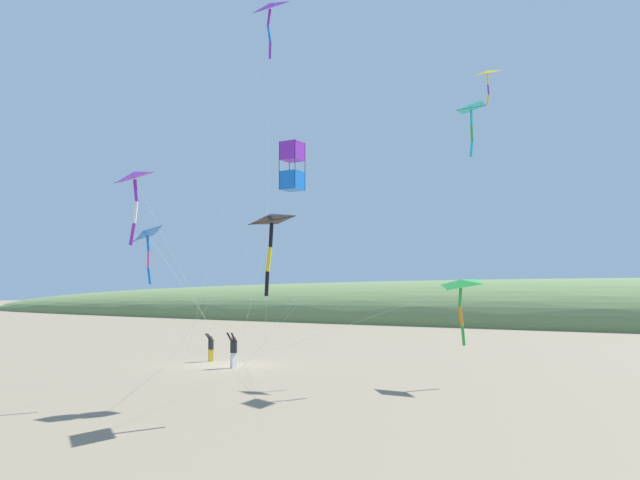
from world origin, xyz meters
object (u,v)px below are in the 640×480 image
(kite_delta_rainbow_low_near, at_px, (470,108))
(kite_delta_white_trailing, at_px, (486,75))
(person_child_green_jacket, at_px, (211,346))
(kite_delta_yellow_midlevel, at_px, (134,177))
(kite_box_black_fish_shape, at_px, (292,166))
(kite_delta_orange_high_right, at_px, (271,220))
(kite_delta_teal_far_right, at_px, (147,234))
(person_adult_flyer, at_px, (234,348))
(kite_delta_long_streamer_right, at_px, (460,285))
(kite_delta_purple_drifting, at_px, (269,8))

(kite_delta_rainbow_low_near, height_order, kite_delta_white_trailing, kite_delta_white_trailing)
(person_child_green_jacket, xyz_separation_m, kite_delta_rainbow_low_near, (0.69, -14.95, 11.05))
(kite_delta_yellow_midlevel, relative_size, kite_delta_rainbow_low_near, 0.76)
(person_child_green_jacket, bearing_deg, kite_delta_rainbow_low_near, -87.37)
(kite_delta_yellow_midlevel, distance_m, kite_box_black_fish_shape, 7.83)
(person_child_green_jacket, relative_size, kite_delta_white_trailing, 0.10)
(kite_box_black_fish_shape, bearing_deg, kite_delta_orange_high_right, -151.84)
(kite_delta_teal_far_right, bearing_deg, person_child_green_jacket, 34.50)
(person_child_green_jacket, xyz_separation_m, kite_delta_teal_far_right, (-11.07, -7.61, 4.97))
(person_child_green_jacket, distance_m, kite_box_black_fish_shape, 15.04)
(kite_delta_orange_high_right, bearing_deg, person_child_green_jacket, 50.46)
(person_adult_flyer, xyz_separation_m, kite_delta_long_streamer_right, (0.59, -11.86, 3.11))
(kite_delta_orange_high_right, distance_m, kite_delta_purple_drifting, 17.64)
(kite_delta_long_streamer_right, height_order, kite_delta_orange_high_right, kite_delta_orange_high_right)
(kite_delta_purple_drifting, xyz_separation_m, kite_delta_white_trailing, (5.70, -9.39, -3.78))
(kite_delta_white_trailing, bearing_deg, person_child_green_jacket, 108.33)
(person_adult_flyer, distance_m, kite_delta_white_trailing, 18.70)
(person_adult_flyer, height_order, kite_delta_yellow_midlevel, kite_delta_yellow_midlevel)
(kite_delta_teal_far_right, relative_size, kite_box_black_fish_shape, 1.14)
(kite_delta_teal_far_right, xyz_separation_m, kite_delta_orange_high_right, (0.48, -5.22, 0.20))
(person_adult_flyer, distance_m, kite_delta_long_streamer_right, 12.28)
(person_child_green_jacket, height_order, kite_delta_yellow_midlevel, kite_delta_yellow_midlevel)
(person_adult_flyer, xyz_separation_m, kite_delta_white_trailing, (6.39, -11.00, 13.70))
(kite_delta_teal_far_right, distance_m, kite_delta_orange_high_right, 5.25)
(person_child_green_jacket, bearing_deg, kite_delta_purple_drifting, -101.63)
(person_adult_flyer, relative_size, kite_delta_orange_high_right, 0.21)
(kite_delta_orange_high_right, xyz_separation_m, kite_box_black_fish_shape, (3.61, 1.93, 2.51))
(person_adult_flyer, bearing_deg, kite_delta_rainbow_low_near, -78.59)
(kite_delta_rainbow_low_near, bearing_deg, kite_box_black_fish_shape, 152.12)
(kite_box_black_fish_shape, relative_size, kite_delta_white_trailing, 0.74)
(kite_delta_long_streamer_right, relative_size, kite_delta_white_trailing, 0.92)
(kite_delta_rainbow_low_near, xyz_separation_m, kite_box_black_fish_shape, (-7.66, 4.05, -3.37))
(kite_delta_yellow_midlevel, height_order, kite_delta_rainbow_low_near, kite_delta_rainbow_low_near)
(kite_delta_purple_drifting, relative_size, kite_delta_white_trailing, 1.27)
(person_adult_flyer, distance_m, person_child_green_jacket, 3.63)
(kite_delta_yellow_midlevel, distance_m, kite_delta_purple_drifting, 12.14)
(kite_delta_white_trailing, bearing_deg, person_adult_flyer, 120.16)
(person_child_green_jacket, bearing_deg, kite_delta_white_trailing, -71.67)
(kite_delta_yellow_midlevel, bearing_deg, kite_box_black_fish_shape, -82.05)
(kite_delta_long_streamer_right, bearing_deg, kite_delta_teal_far_right, 143.21)
(kite_delta_yellow_midlevel, xyz_separation_m, kite_delta_purple_drifting, (7.07, -1.68, 9.73))
(kite_delta_purple_drifting, bearing_deg, kite_delta_teal_far_right, -164.54)
(person_adult_flyer, distance_m, kite_box_black_fish_shape, 12.00)
(kite_delta_rainbow_low_near, distance_m, kite_delta_orange_high_right, 12.89)
(person_adult_flyer, relative_size, kite_box_black_fish_shape, 0.16)
(kite_delta_teal_far_right, xyz_separation_m, kite_box_black_fish_shape, (4.10, -3.29, 2.71))
(kite_delta_yellow_midlevel, height_order, kite_delta_long_streamer_right, kite_delta_yellow_midlevel)
(kite_delta_purple_drifting, distance_m, kite_delta_white_trailing, 11.62)
(kite_delta_purple_drifting, bearing_deg, kite_delta_yellow_midlevel, 166.64)
(kite_delta_rainbow_low_near, relative_size, kite_delta_white_trailing, 0.81)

